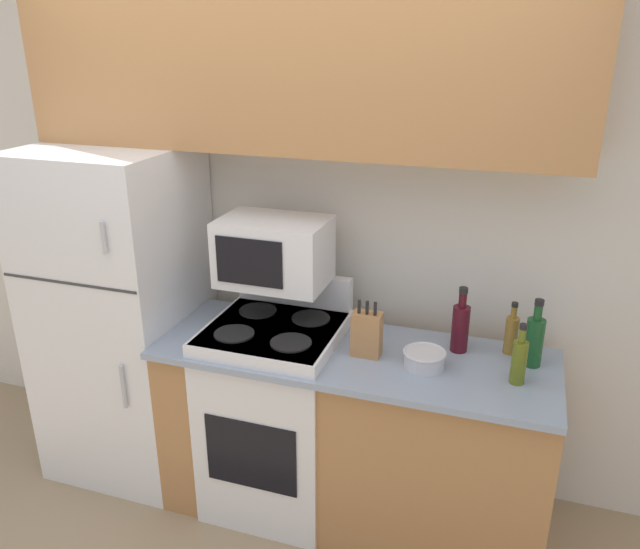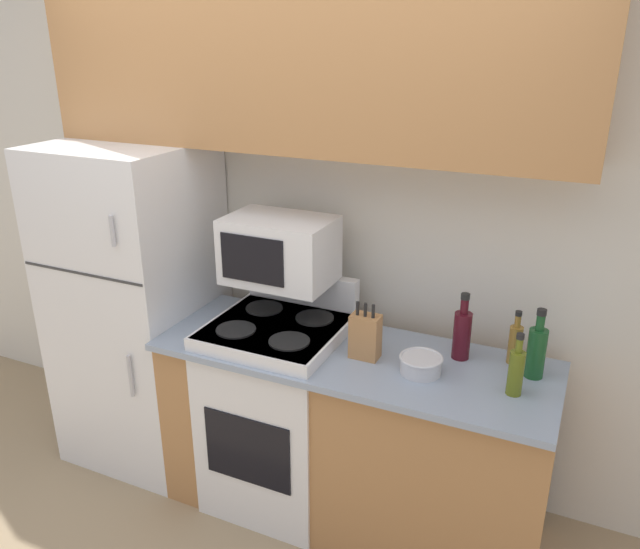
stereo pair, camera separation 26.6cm
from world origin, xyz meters
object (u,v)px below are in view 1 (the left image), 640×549
Objects in this scene: knife_block at (367,334)px; bottle_vinegar at (511,333)px; refrigerator at (122,315)px; bowl at (424,358)px; microwave at (274,251)px; bottle_olive_oil at (519,360)px; stove at (276,412)px; bottle_wine_red at (460,326)px; bottle_wine_green at (534,340)px.

bottle_vinegar is (0.59, 0.22, -0.01)m from knife_block.
refrigerator is 9.47× the size of bowl.
bottle_olive_oil is at bearing -8.75° from microwave.
stove is at bearing 177.83° from knife_block.
bowl is 0.60× the size of bottle_wine_red.
bottle_wine_red is at bearing 58.74° from bowl.
refrigerator is 6.60× the size of bottle_olive_oil.
bottle_wine_green is at bearing 11.25° from knife_block.
refrigerator is at bearing 176.54° from knife_block.
bottle_olive_oil reaches higher than stove.
microwave reaches higher than bowl.
bottle_vinegar is at bearing 36.39° from bowl.
bottle_olive_oil reaches higher than bowl.
bottle_vinegar is (1.08, 0.08, -0.28)m from microwave.
microwave is at bearing 167.37° from bowl.
bottle_wine_red reaches higher than knife_block.
refrigerator is 3.50× the size of microwave.
knife_block is at bearing -155.98° from bottle_wine_red.
microwave is 1.63× the size of bottle_wine_green.
stove is 6.16× the size of bowl.
bottle_olive_oil is 0.33m from bottle_wine_red.
microwave is 1.20m from bottle_wine_green.
knife_block is at bearing -159.81° from bottle_vinegar.
bottle_wine_green is at bearing 6.05° from stove.
bottle_wine_green is (1.17, -0.00, -0.26)m from microwave.
bowl is (1.57, -0.11, 0.08)m from refrigerator.
refrigerator is 5.72× the size of bottle_wine_red.
knife_block is 0.63m from bottle_vinegar.
bottle_wine_red is (0.86, 0.03, -0.26)m from microwave.
microwave is at bearing 3.99° from refrigerator.
knife_block is (0.44, -0.02, 0.50)m from stove.
bottle_wine_green is (1.13, 0.12, 0.52)m from stove.
microwave reaches higher than bottle_wine_red.
bowl is 0.60× the size of bottle_wine_green.
bottle_olive_oil reaches higher than knife_block.
bowl is (0.26, -0.03, -0.06)m from knife_block.
microwave is at bearing 179.97° from bottle_wine_green.
refrigerator reaches higher than bowl.
bottle_vinegar is (0.33, 0.25, 0.05)m from bowl.
bottle_vinegar is at bearing 10.99° from stove.
bottle_olive_oil is at bearing -81.03° from bottle_vinegar.
refrigerator reaches higher than stove.
stove is 0.98m from bottle_wine_red.
bottle_wine_green is 1.15× the size of bottle_olive_oil.
knife_block is (0.48, -0.14, -0.28)m from microwave.
bottle_olive_oil is (1.94, -0.11, 0.14)m from refrigerator.
knife_block is at bearing -2.17° from stove.
microwave reaches higher than stove.
bowl is 0.24m from bottle_wine_red.
stove is 0.79m from microwave.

